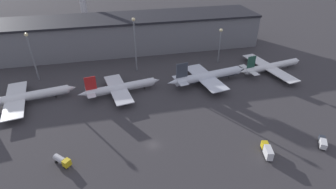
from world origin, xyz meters
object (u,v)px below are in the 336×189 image
at_px(airplane_3, 271,66).
at_px(service_vehicle_3, 323,142).
at_px(airplane_1, 120,88).
at_px(airplane_2, 208,76).
at_px(service_vehicle_1, 267,151).
at_px(service_vehicle_2, 62,160).
at_px(airplane_0, 19,98).

relative_size(airplane_3, service_vehicle_3, 6.34).
bearing_deg(airplane_1, service_vehicle_3, -47.61).
height_order(airplane_1, airplane_2, airplane_2).
bearing_deg(service_vehicle_1, service_vehicle_3, -75.46).
distance_m(airplane_2, service_vehicle_2, 77.76).
height_order(airplane_3, service_vehicle_1, airplane_3).
bearing_deg(airplane_1, service_vehicle_2, -127.66).
height_order(airplane_2, airplane_3, airplane_2).
relative_size(airplane_0, airplane_2, 1.10).
distance_m(service_vehicle_1, service_vehicle_2, 68.32).
height_order(airplane_3, service_vehicle_2, airplane_3).
relative_size(airplane_1, service_vehicle_3, 6.04).
relative_size(airplane_3, service_vehicle_1, 5.27).
height_order(airplane_0, service_vehicle_1, airplane_0).
bearing_deg(airplane_0, airplane_3, -7.44).
relative_size(airplane_2, airplane_3, 1.07).
bearing_deg(service_vehicle_1, service_vehicle_2, 95.69).
height_order(airplane_1, service_vehicle_1, airplane_1).
relative_size(airplane_0, airplane_3, 1.17).
xyz_separation_m(airplane_3, service_vehicle_1, (-36.11, -57.91, -0.91)).
distance_m(airplane_0, airplane_2, 87.78).
xyz_separation_m(airplane_0, service_vehicle_2, (22.50, -41.53, -1.58)).
height_order(airplane_1, service_vehicle_2, airplane_1).
distance_m(airplane_0, service_vehicle_2, 47.26).
height_order(airplane_0, airplane_1, airplane_0).
bearing_deg(service_vehicle_3, service_vehicle_2, 117.51).
xyz_separation_m(airplane_0, airplane_1, (44.16, -0.31, -0.11)).
bearing_deg(service_vehicle_3, service_vehicle_1, 124.22).
bearing_deg(airplane_2, service_vehicle_1, -97.60).
height_order(service_vehicle_1, service_vehicle_3, service_vehicle_1).
height_order(airplane_0, service_vehicle_3, airplane_0).
bearing_deg(service_vehicle_2, service_vehicle_3, 37.85).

